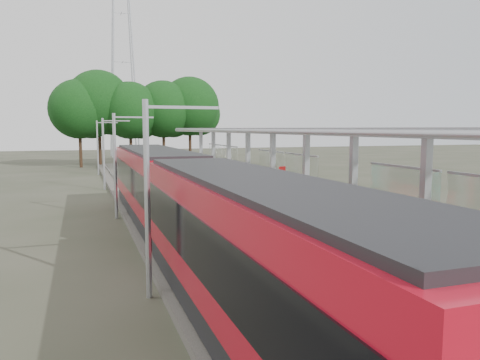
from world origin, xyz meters
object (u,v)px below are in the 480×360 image
object	(u,v)px
litter_bin	(278,191)
bench_near	(382,220)
bench_far	(235,177)
bench_mid	(246,176)
info_pillar_far	(282,188)
train	(186,202)

from	to	relation	value
litter_bin	bench_near	bearing A→B (deg)	-90.02
bench_near	bench_far	world-z (taller)	bench_near
bench_mid	info_pillar_far	world-z (taller)	info_pillar_far
train	bench_mid	size ratio (longest dim) A/B	16.96
bench_far	bench_near	bearing A→B (deg)	-81.01
bench_near	bench_mid	distance (m)	14.87
litter_bin	bench_far	bearing A→B (deg)	91.30
train	bench_near	xyz separation A→B (m)	(6.17, -2.79, -0.53)
bench_far	litter_bin	distance (m)	6.64
bench_mid	litter_bin	distance (m)	6.06
info_pillar_far	litter_bin	distance (m)	1.87
bench_near	bench_far	bearing A→B (deg)	91.30
info_pillar_far	bench_far	bearing A→B (deg)	72.89
train	info_pillar_far	distance (m)	7.07
train	bench_far	distance (m)	14.04
train	info_pillar_far	xyz separation A→B (m)	(5.62, 4.28, -0.26)
bench_near	info_pillar_far	size ratio (longest dim) A/B	0.79
bench_near	train	bearing A→B (deg)	156.38
info_pillar_far	litter_bin	xyz separation A→B (m)	(0.55, 1.75, -0.37)
bench_near	info_pillar_far	distance (m)	7.10
bench_far	train	bearing A→B (deg)	-106.96
litter_bin	info_pillar_far	bearing A→B (deg)	-107.51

